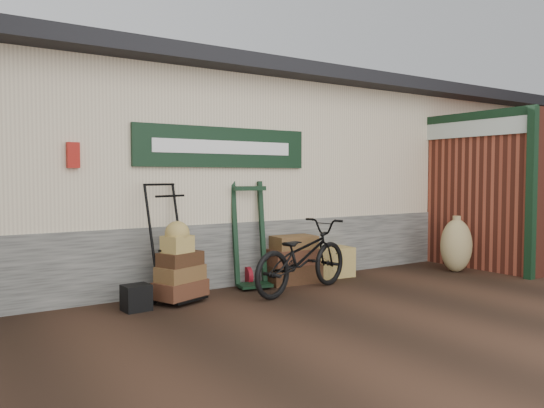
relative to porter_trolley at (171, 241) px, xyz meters
The scene contains 10 objects.
ground 1.58m from the porter_trolley, 28.61° to the right, with size 80.00×80.00×0.00m, color black.
station_building 2.55m from the porter_trolley, 59.51° to the left, with size 14.40×4.10×3.20m.
brick_outbuilding 5.97m from the porter_trolley, ahead, with size 1.71×4.51×2.62m.
porter_trolley is the anchor object (origin of this frame).
green_barrow 1.28m from the porter_trolley, ahead, with size 0.53×0.45×1.48m, color black, non-canonical shape.
suitcase_stack 1.97m from the porter_trolley, ahead, with size 0.79×0.49×0.70m, color #332110, non-canonical shape.
wicker_hamper 2.72m from the porter_trolley, ahead, with size 0.70×0.46×0.46m, color olive.
black_trunk 0.83m from the porter_trolley, 155.84° to the right, with size 0.30×0.26×0.30m, color black.
bicycle 1.75m from the porter_trolley, 16.16° to the right, with size 1.84×0.64×1.07m, color black.
burlap_sack_left 4.71m from the porter_trolley, ahead, with size 0.54×0.45×0.86m, color olive.
Camera 1 is at (-3.76, -5.49, 1.55)m, focal length 35.00 mm.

